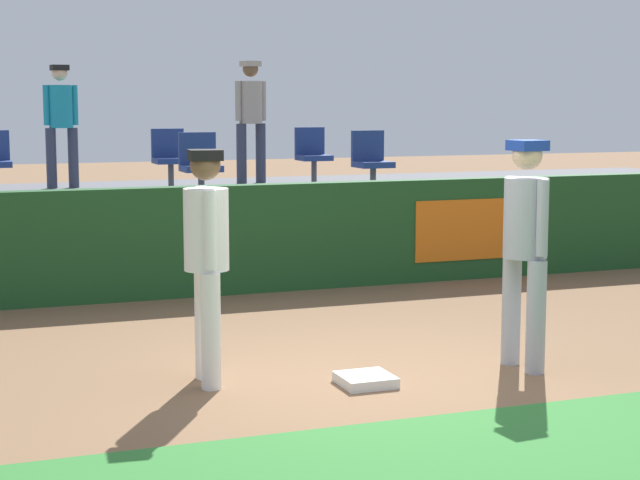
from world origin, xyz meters
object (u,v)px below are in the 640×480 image
at_px(seat_back_center, 170,155).
at_px(spectator_capped, 61,117).
at_px(seat_front_center, 200,162).
at_px(seat_front_right, 371,159).
at_px(seat_back_right, 312,153).
at_px(player_runner_visitor, 525,238).
at_px(spectator_hooded, 251,113).
at_px(player_fielder_home, 207,250).
at_px(first_base, 366,380).

xyz_separation_m(seat_back_center, spectator_capped, (-1.39, 0.67, 0.53)).
xyz_separation_m(seat_front_center, seat_front_right, (2.32, -0.00, -0.00)).
xyz_separation_m(seat_back_right, seat_front_right, (0.17, -1.80, 0.00)).
distance_m(player_runner_visitor, spectator_hooded, 7.99).
bearing_deg(spectator_hooded, player_fielder_home, 60.02).
bearing_deg(seat_front_right, seat_back_right, 95.24).
bearing_deg(first_base, spectator_hooded, 79.32).
xyz_separation_m(player_runner_visitor, spectator_hooded, (0.11, 7.94, 0.91)).
bearing_deg(seat_back_center, seat_back_right, -0.00).
height_order(player_fielder_home, seat_back_center, player_fielder_home).
distance_m(first_base, spectator_hooded, 8.33).
xyz_separation_m(seat_front_center, spectator_hooded, (1.39, 2.39, 0.58)).
distance_m(seat_front_center, seat_back_right, 2.80).
distance_m(player_fielder_home, seat_back_right, 7.67).
bearing_deg(spectator_hooded, seat_back_right, 131.26).
bearing_deg(seat_front_center, spectator_capped, 118.99).
relative_size(player_runner_visitor, seat_front_right, 2.21).
distance_m(player_fielder_home, player_runner_visitor, 2.55).
height_order(seat_front_center, seat_back_right, same).
relative_size(player_fielder_home, seat_front_right, 2.15).
bearing_deg(seat_front_right, player_runner_visitor, -100.55).
xyz_separation_m(seat_front_right, spectator_capped, (-3.69, 2.47, 0.53)).
bearing_deg(first_base, player_fielder_home, 156.68).
bearing_deg(seat_back_center, player_fielder_home, -100.24).
bearing_deg(seat_back_center, spectator_hooded, 23.42).
relative_size(first_base, spectator_hooded, 0.22).
relative_size(first_base, seat_front_right, 0.48).
xyz_separation_m(player_runner_visitor, spectator_capped, (-2.65, 8.02, 0.86)).
bearing_deg(seat_front_right, player_fielder_home, -124.85).
relative_size(first_base, seat_back_right, 0.48).
height_order(player_runner_visitor, spectator_hooded, spectator_hooded).
distance_m(spectator_hooded, spectator_capped, 2.76).
bearing_deg(player_fielder_home, seat_back_right, 159.48).
bearing_deg(player_fielder_home, player_runner_visitor, 85.24).
bearing_deg(seat_front_right, seat_front_center, 179.99).
relative_size(seat_back_center, seat_back_right, 1.00).
height_order(player_fielder_home, spectator_capped, spectator_capped).
height_order(player_runner_visitor, seat_back_right, player_runner_visitor).
relative_size(player_runner_visitor, spectator_capped, 1.08).
relative_size(player_fielder_home, player_runner_visitor, 0.97).
relative_size(seat_back_center, seat_front_center, 1.00).
bearing_deg(first_base, spectator_capped, 98.91).
relative_size(seat_front_right, spectator_hooded, 0.46).
distance_m(player_fielder_home, spectator_hooded, 7.98).
relative_size(player_fielder_home, spectator_capped, 1.04).
distance_m(seat_back_center, seat_back_right, 2.13).
bearing_deg(seat_back_center, first_base, -91.01).
distance_m(player_fielder_home, seat_back_center, 7.00).
bearing_deg(player_fielder_home, seat_front_right, 150.75).
xyz_separation_m(player_runner_visitor, seat_front_right, (1.03, 5.54, 0.33)).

